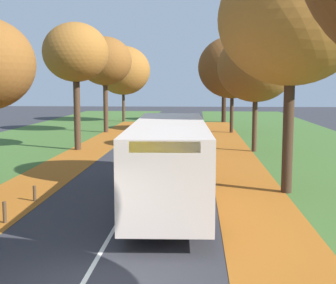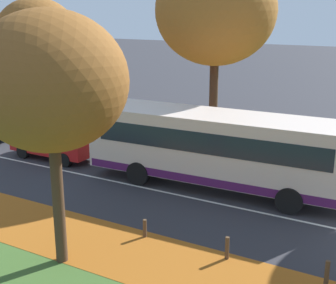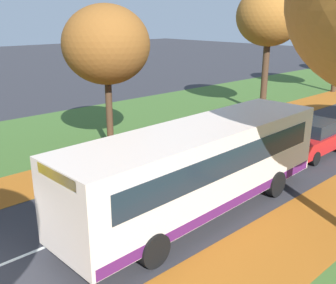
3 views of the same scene
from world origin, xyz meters
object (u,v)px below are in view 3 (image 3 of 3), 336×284
Objects in this scene: bollard_fourth at (117,163)px; car_red_lead at (314,138)px; tree_left_mid at (269,17)px; bollard_third at (59,179)px; bus at (200,164)px; tree_left_near at (106,45)px.

car_red_lead is (4.77, 8.09, 0.52)m from bollard_fourth.
tree_left_mid reaches higher than bollard_third.
tree_left_mid is at bearing 116.65° from bus.
bollard_third is at bearing -89.74° from bollard_fourth.
bollard_fourth is at bearing -28.89° from tree_left_near.
tree_left_near is at bearing -92.27° from tree_left_mid.
bollard_third is 0.07× the size of bus.
bollard_third is (2.36, -4.04, -4.73)m from tree_left_near.
car_red_lead is at bearing 91.79° from bus.
car_red_lead reaches higher than bollard_third.
bollard_third is at bearing -113.68° from car_red_lead.
bus reaches higher than bollard_third.
tree_left_near is 8.24m from bus.
car_red_lead is (7.11, 6.80, -4.27)m from tree_left_near.
car_red_lead reaches higher than bollard_fourth.
tree_left_mid is 17.43m from bollard_third.
tree_left_mid reaches higher than bus.
bus is at bearing -88.21° from car_red_lead.
bus is (6.88, -13.71, -4.60)m from tree_left_mid.
bollard_fourth is at bearing -120.49° from car_red_lead.
car_red_lead is (6.62, -5.44, -5.49)m from tree_left_mid.
tree_left_near is 11.76× the size of bollard_fourth.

